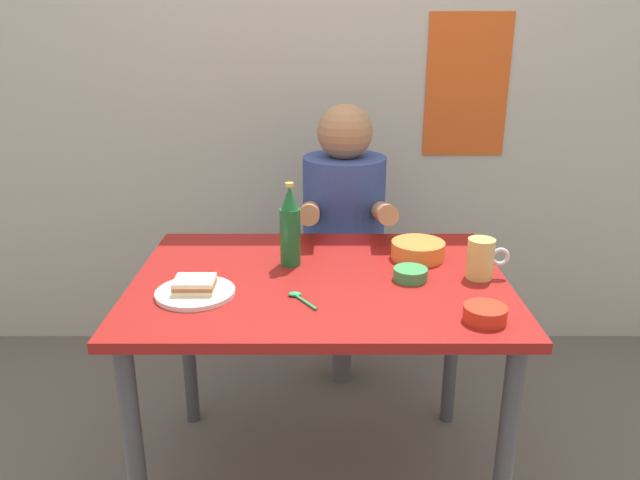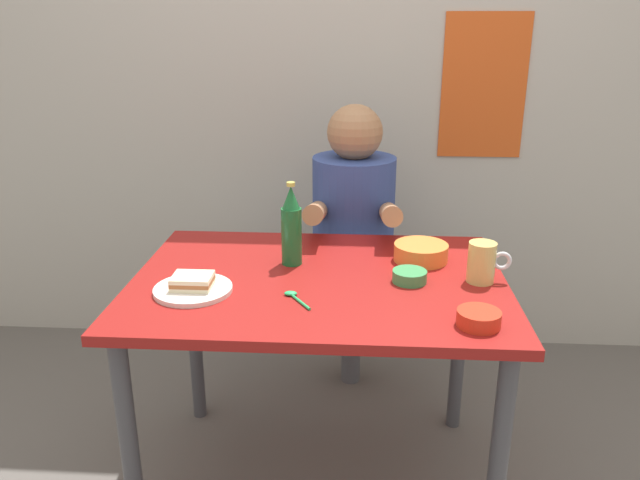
{
  "view_description": "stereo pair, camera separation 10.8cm",
  "coord_description": "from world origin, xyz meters",
  "px_view_note": "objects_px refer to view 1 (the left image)",
  "views": [
    {
      "loc": [
        0.0,
        -1.69,
        1.46
      ],
      "look_at": [
        0.0,
        0.05,
        0.84
      ],
      "focal_mm": 34.79,
      "sensor_mm": 36.0,
      "label": 1
    },
    {
      "loc": [
        0.11,
        -1.69,
        1.46
      ],
      "look_at": [
        0.0,
        0.05,
        0.84
      ],
      "focal_mm": 34.79,
      "sensor_mm": 36.0,
      "label": 2
    }
  ],
  "objects_px": {
    "dining_table": "(320,306)",
    "stool": "(343,305)",
    "sandwich": "(195,284)",
    "person_seated": "(344,209)",
    "soup_bowl_orange": "(418,249)",
    "beer_mug": "(481,258)",
    "plate_orange": "(195,293)",
    "beer_bottle": "(290,228)"
  },
  "relations": [
    {
      "from": "dining_table",
      "to": "stool",
      "type": "bearing_deg",
      "value": 81.56
    },
    {
      "from": "dining_table",
      "to": "sandwich",
      "type": "height_order",
      "value": "sandwich"
    },
    {
      "from": "person_seated",
      "to": "sandwich",
      "type": "xyz_separation_m",
      "value": [
        -0.44,
        -0.74,
        0.01
      ]
    },
    {
      "from": "sandwich",
      "to": "soup_bowl_orange",
      "type": "bearing_deg",
      "value": 23.36
    },
    {
      "from": "dining_table",
      "to": "beer_mug",
      "type": "relative_size",
      "value": 8.73
    },
    {
      "from": "dining_table",
      "to": "plate_orange",
      "type": "relative_size",
      "value": 5.0
    },
    {
      "from": "stool",
      "to": "plate_orange",
      "type": "distance_m",
      "value": 0.96
    },
    {
      "from": "stool",
      "to": "person_seated",
      "type": "height_order",
      "value": "person_seated"
    },
    {
      "from": "person_seated",
      "to": "beer_bottle",
      "type": "bearing_deg",
      "value": -109.87
    },
    {
      "from": "stool",
      "to": "plate_orange",
      "type": "bearing_deg",
      "value": -120.15
    },
    {
      "from": "dining_table",
      "to": "beer_mug",
      "type": "distance_m",
      "value": 0.5
    },
    {
      "from": "stool",
      "to": "plate_orange",
      "type": "relative_size",
      "value": 2.05
    },
    {
      "from": "sandwich",
      "to": "beer_bottle",
      "type": "height_order",
      "value": "beer_bottle"
    },
    {
      "from": "person_seated",
      "to": "sandwich",
      "type": "distance_m",
      "value": 0.86
    },
    {
      "from": "soup_bowl_orange",
      "to": "stool",
      "type": "bearing_deg",
      "value": 114.94
    },
    {
      "from": "plate_orange",
      "to": "sandwich",
      "type": "bearing_deg",
      "value": 14.04
    },
    {
      "from": "plate_orange",
      "to": "sandwich",
      "type": "height_order",
      "value": "sandwich"
    },
    {
      "from": "stool",
      "to": "beer_mug",
      "type": "height_order",
      "value": "beer_mug"
    },
    {
      "from": "stool",
      "to": "beer_mug",
      "type": "distance_m",
      "value": 0.86
    },
    {
      "from": "plate_orange",
      "to": "soup_bowl_orange",
      "type": "distance_m",
      "value": 0.72
    },
    {
      "from": "person_seated",
      "to": "beer_mug",
      "type": "height_order",
      "value": "person_seated"
    },
    {
      "from": "sandwich",
      "to": "beer_bottle",
      "type": "relative_size",
      "value": 0.42
    },
    {
      "from": "person_seated",
      "to": "plate_orange",
      "type": "distance_m",
      "value": 0.86
    },
    {
      "from": "sandwich",
      "to": "beer_mug",
      "type": "distance_m",
      "value": 0.83
    },
    {
      "from": "beer_mug",
      "to": "soup_bowl_orange",
      "type": "relative_size",
      "value": 0.74
    },
    {
      "from": "dining_table",
      "to": "stool",
      "type": "xyz_separation_m",
      "value": [
        0.09,
        0.63,
        -0.3
      ]
    },
    {
      "from": "dining_table",
      "to": "stool",
      "type": "distance_m",
      "value": 0.7
    },
    {
      "from": "sandwich",
      "to": "beer_mug",
      "type": "height_order",
      "value": "beer_mug"
    },
    {
      "from": "stool",
      "to": "soup_bowl_orange",
      "type": "xyz_separation_m",
      "value": [
        0.22,
        -0.47,
        0.42
      ]
    },
    {
      "from": "sandwich",
      "to": "beer_bottle",
      "type": "bearing_deg",
      "value": 42.46
    },
    {
      "from": "dining_table",
      "to": "beer_bottle",
      "type": "height_order",
      "value": "beer_bottle"
    },
    {
      "from": "person_seated",
      "to": "beer_mug",
      "type": "distance_m",
      "value": 0.72
    },
    {
      "from": "beer_bottle",
      "to": "soup_bowl_orange",
      "type": "xyz_separation_m",
      "value": [
        0.4,
        0.05,
        -0.09
      ]
    },
    {
      "from": "sandwich",
      "to": "person_seated",
      "type": "bearing_deg",
      "value": 59.48
    },
    {
      "from": "dining_table",
      "to": "person_seated",
      "type": "distance_m",
      "value": 0.64
    },
    {
      "from": "person_seated",
      "to": "beer_bottle",
      "type": "distance_m",
      "value": 0.55
    },
    {
      "from": "stool",
      "to": "soup_bowl_orange",
      "type": "bearing_deg",
      "value": -65.06
    },
    {
      "from": "plate_orange",
      "to": "soup_bowl_orange",
      "type": "bearing_deg",
      "value": 23.36
    },
    {
      "from": "stool",
      "to": "beer_bottle",
      "type": "relative_size",
      "value": 1.72
    },
    {
      "from": "plate_orange",
      "to": "beer_mug",
      "type": "distance_m",
      "value": 0.83
    },
    {
      "from": "stool",
      "to": "soup_bowl_orange",
      "type": "distance_m",
      "value": 0.67
    },
    {
      "from": "dining_table",
      "to": "person_seated",
      "type": "xyz_separation_m",
      "value": [
        0.09,
        0.62,
        0.12
      ]
    }
  ]
}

